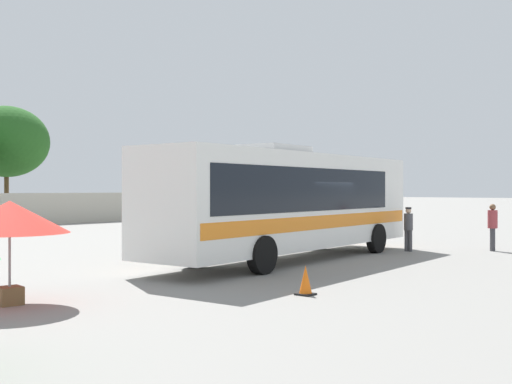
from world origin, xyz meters
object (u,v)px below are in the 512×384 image
coach_bus_white_orange (289,200)px  attendant_by_bus_door (408,226)px  vendor_umbrella_secondary_red (10,218)px  traffic_cone_on_apron (306,281)px  passenger_waiting_on_apron (493,224)px  roadside_tree_right (6,142)px

coach_bus_white_orange → attendant_by_bus_door: (5.18, -1.64, -1.02)m
vendor_umbrella_secondary_red → traffic_cone_on_apron: 6.20m
coach_bus_white_orange → traffic_cone_on_apron: size_ratio=19.06×
passenger_waiting_on_apron → vendor_umbrella_secondary_red: size_ratio=0.74×
passenger_waiting_on_apron → roadside_tree_right: bearing=90.0°
coach_bus_white_orange → roadside_tree_right: roadside_tree_right is taller
coach_bus_white_orange → roadside_tree_right: size_ratio=1.50×
passenger_waiting_on_apron → traffic_cone_on_apron: passenger_waiting_on_apron is taller
traffic_cone_on_apron → passenger_waiting_on_apron: bearing=1.0°
attendant_by_bus_door → passenger_waiting_on_apron: (2.07, -2.35, 0.06)m
roadside_tree_right → traffic_cone_on_apron: (-12.34, -34.25, -5.33)m
coach_bus_white_orange → attendant_by_bus_door: bearing=-17.5°
coach_bus_white_orange → attendant_by_bus_door: size_ratio=7.54×
coach_bus_white_orange → vendor_umbrella_secondary_red: size_ratio=5.23×
vendor_umbrella_secondary_red → coach_bus_white_orange: bearing=2.0°
attendant_by_bus_door → traffic_cone_on_apron: size_ratio=2.53×
passenger_waiting_on_apron → roadside_tree_right: 34.35m
vendor_umbrella_secondary_red → roadside_tree_right: 35.04m
passenger_waiting_on_apron → roadside_tree_right: (-0.02, 34.04, 4.66)m
passenger_waiting_on_apron → vendor_umbrella_secondary_red: 17.40m
passenger_waiting_on_apron → roadside_tree_right: size_ratio=0.21×
passenger_waiting_on_apron → traffic_cone_on_apron: 12.38m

